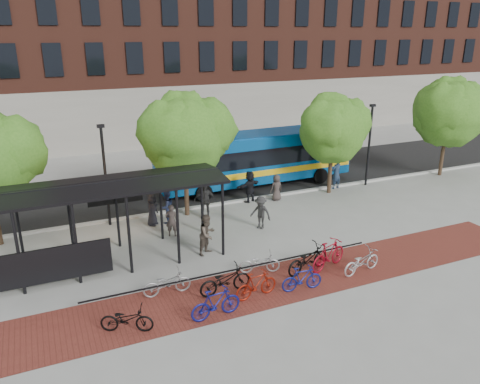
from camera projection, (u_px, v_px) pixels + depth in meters
name	position (u px, v px, depth m)	size (l,w,h in m)	color
ground	(265.00, 228.00, 23.31)	(160.00, 160.00, 0.00)	#9E9E99
asphalt_street	(209.00, 183.00, 30.22)	(160.00, 8.00, 0.01)	black
curb	(234.00, 202.00, 26.75)	(160.00, 0.25, 0.12)	#B7B7B2
brick_strip	(277.00, 283.00, 18.22)	(24.00, 3.00, 0.01)	maroon
bike_rack_rail	(237.00, 279.00, 18.50)	(12.00, 0.05, 0.95)	black
building_brick	(239.00, 24.00, 46.35)	(55.00, 14.00, 20.00)	#5D2C20
bus_shelter	(91.00, 197.00, 18.81)	(10.60, 3.07, 3.60)	black
tree_b	(186.00, 132.00, 23.64)	(5.15, 4.20, 6.47)	#382619
tree_c	(334.00, 126.00, 27.21)	(4.66, 3.80, 5.92)	#382619
tree_d	(449.00, 109.00, 30.53)	(5.39, 4.40, 6.55)	#382619
lamp_post_left	(105.00, 173.00, 22.85)	(0.35, 0.20, 5.12)	black
lamp_post_right	(369.00, 143.00, 28.97)	(0.35, 0.20, 5.12)	black
bus	(255.00, 156.00, 29.14)	(12.50, 3.13, 3.36)	#074C90
bike_0	(127.00, 319.00, 15.16)	(0.61, 1.74, 0.92)	black
bike_2	(167.00, 283.00, 17.31)	(0.63, 1.81, 0.95)	gray
bike_3	(216.00, 303.00, 15.87)	(0.52, 1.84, 1.11)	navy
bike_4	(225.00, 280.00, 17.38)	(0.71, 2.04, 1.07)	black
bike_5	(256.00, 285.00, 17.10)	(0.49, 1.73, 1.04)	maroon
bike_6	(260.00, 263.00, 18.90)	(0.58, 1.67, 0.88)	#AAAAAD
bike_7	(302.00, 279.00, 17.58)	(0.46, 1.63, 0.98)	navy
bike_8	(308.00, 259.00, 18.93)	(0.75, 2.16, 1.13)	black
bike_9	(329.00, 255.00, 19.17)	(0.59, 2.07, 1.25)	maroon
bike_10	(362.00, 261.00, 18.87)	(0.66, 1.90, 1.00)	#B9B9BC
pedestrian_0	(152.00, 210.00, 23.44)	(0.81, 0.53, 1.65)	black
pedestrian_1	(172.00, 220.00, 22.17)	(0.58, 0.38, 1.59)	#403733
pedestrian_2	(167.00, 207.00, 23.71)	(0.83, 0.64, 1.70)	#202A4B
pedestrian_4	(205.00, 200.00, 24.30)	(1.13, 0.47, 1.93)	#292929
pedestrian_5	(250.00, 187.00, 26.65)	(1.68, 0.54, 1.82)	black
pedestrian_6	(277.00, 188.00, 26.92)	(0.75, 0.49, 1.53)	#3F3532
pedestrian_7	(336.00, 173.00, 28.89)	(0.71, 0.46, 1.94)	#21324D
pedestrian_8	(207.00, 234.00, 20.38)	(0.89, 0.69, 1.83)	#4F453B
pedestrian_9	(261.00, 213.00, 23.01)	(1.09, 0.62, 1.68)	#2A2A2A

